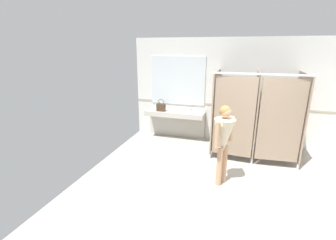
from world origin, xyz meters
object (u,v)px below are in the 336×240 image
object	(u,v)px
soap_dispenser	(160,106)
paper_cup	(159,109)
person_standing	(224,136)
handbag	(161,107)

from	to	relation	value
soap_dispenser	paper_cup	bearing A→B (deg)	-73.39
person_standing	handbag	size ratio (longest dim) A/B	4.53
paper_cup	soap_dispenser	bearing A→B (deg)	106.61
soap_dispenser	paper_cup	distance (m)	0.25
person_standing	paper_cup	world-z (taller)	person_standing
person_standing	soap_dispenser	bearing A→B (deg)	132.66
handbag	soap_dispenser	xyz separation A→B (m)	(-0.15, 0.29, -0.04)
person_standing	paper_cup	bearing A→B (deg)	134.86
handbag	paper_cup	size ratio (longest dim) A/B	3.96
person_standing	paper_cup	size ratio (longest dim) A/B	17.96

